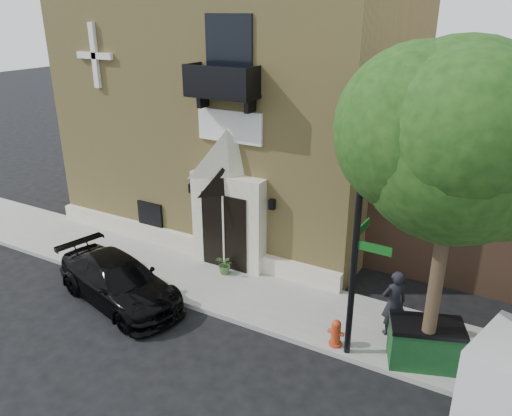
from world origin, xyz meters
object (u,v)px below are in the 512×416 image
at_px(black_sedan, 119,281).
at_px(street_sign, 356,247).
at_px(fire_hydrant, 336,333).
at_px(dumpster, 425,343).
at_px(pedestrian_near, 394,303).

distance_m(black_sedan, street_sign, 7.42).
relative_size(black_sedan, street_sign, 0.80).
relative_size(street_sign, fire_hydrant, 7.89).
relative_size(street_sign, dumpster, 3.02).
height_order(black_sedan, street_sign, street_sign).
distance_m(street_sign, pedestrian_near, 2.54).
relative_size(dumpster, pedestrian_near, 1.04).
bearing_deg(black_sedan, dumpster, -66.92).
distance_m(street_sign, fire_hydrant, 2.64).
height_order(fire_hydrant, pedestrian_near, pedestrian_near).
xyz_separation_m(black_sedan, street_sign, (6.94, 0.90, 2.45)).
bearing_deg(street_sign, pedestrian_near, 62.29).
bearing_deg(street_sign, fire_hydrant, 167.46).
distance_m(dumpster, pedestrian_near, 1.35).
height_order(street_sign, dumpster, street_sign).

